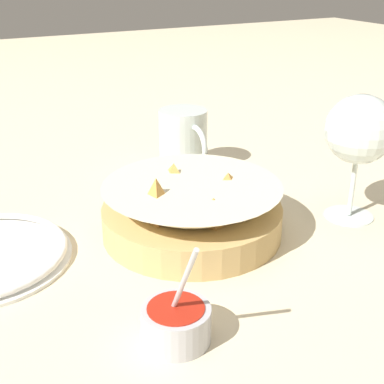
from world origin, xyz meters
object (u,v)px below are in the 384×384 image
Objects in this scene: food_basket at (192,211)px; sauce_cup at (176,322)px; beer_mug at (184,142)px; wine_glass at (360,133)px.

sauce_cup is at bearing -31.87° from food_basket.
beer_mug reaches higher than food_basket.
food_basket is 0.22m from sauce_cup.
food_basket is 1.35× the size of wine_glass.
wine_glass is (-0.13, 0.34, 0.10)m from sauce_cup.
wine_glass is at bearing 74.84° from food_basket.
sauce_cup is 0.46m from beer_mug.
food_basket is 1.94× the size of sauce_cup.
wine_glass is 0.31m from beer_mug.
wine_glass is 1.43× the size of beer_mug.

